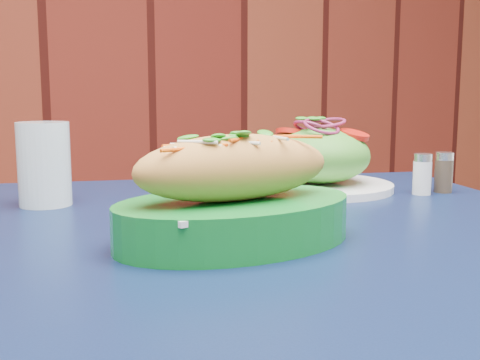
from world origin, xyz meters
name	(u,v)px	position (x,y,z in m)	size (l,w,h in m)	color
cafe_table	(268,290)	(0.04, 1.36, 0.66)	(0.98, 0.98, 0.75)	black
banh_mi_basket	(235,198)	(-0.04, 1.29, 0.80)	(0.29, 0.20, 0.13)	#0E7525
salad_plate	(320,161)	(0.23, 1.55, 0.80)	(0.24, 0.24, 0.12)	white
water_glass	(44,164)	(-0.20, 1.60, 0.81)	(0.07, 0.07, 0.12)	silver
salt_shaker	(422,174)	(0.35, 1.44, 0.78)	(0.03, 0.03, 0.07)	white
pepper_shaker	(444,172)	(0.40, 1.44, 0.78)	(0.03, 0.03, 0.07)	#3F3326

